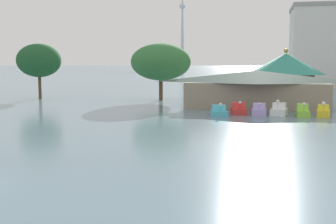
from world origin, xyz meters
The scene contains 12 objects.
pedal_boat_cyan centered at (10.06, 31.68, 0.47)m, with size 2.20×2.69×1.56m.
pedal_boat_red centered at (12.17, 33.49, 0.54)m, with size 2.11×2.58×1.62m.
pedal_boat_lavender centered at (14.50, 33.17, 0.54)m, with size 1.65×2.43×1.53m.
pedal_boat_white centered at (16.68, 33.34, 0.58)m, with size 2.07×2.68×1.87m.
pedal_boat_lime centered at (19.23, 32.95, 0.55)m, with size 1.39×2.67×1.64m.
pedal_boat_yellow centered at (21.45, 33.25, 0.54)m, with size 1.66×2.52×1.73m.
boathouse centered at (14.03, 40.86, 2.59)m, with size 19.54×7.96×4.94m.
green_roof_pavilion centered at (18.32, 50.98, 4.27)m, with size 11.68×11.68×8.09m.
shoreline_tree_tall_left centered at (-20.88, 47.80, 6.31)m, with size 7.18×7.18×9.06m.
shoreline_tree_mid centered at (-0.92, 50.02, 6.07)m, with size 9.55×9.55×9.01m.
background_building_block centered at (33.11, 98.83, 10.19)m, with size 21.90×15.83×20.35m.
distant_broadcast_tower centered at (-62.38, 412.93, 56.90)m, with size 5.91×5.91×137.71m.
Camera 1 is at (14.31, -15.72, 5.90)m, focal length 45.13 mm.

